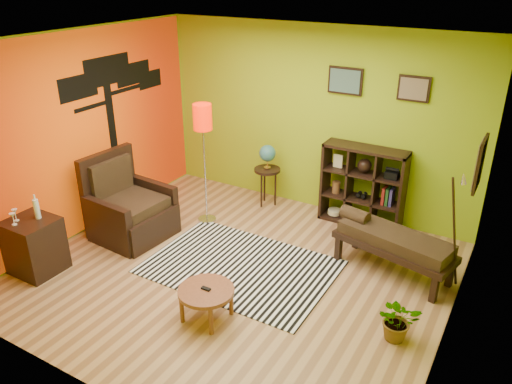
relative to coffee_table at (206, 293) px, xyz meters
The scene contains 11 objects.
ground 0.98m from the coffee_table, 102.32° to the left, with size 5.00×5.00×0.00m, color tan.
room_shell 1.77m from the coffee_table, 107.52° to the left, with size 5.04×4.54×2.82m.
zebra_rug 1.10m from the coffee_table, 101.53° to the left, with size 2.32×1.62×0.01m, color white.
coffee_table is the anchor object (origin of this frame).
armchair 2.26m from the coffee_table, 154.20° to the left, with size 1.04×1.04×1.18m.
side_cabinet 2.42m from the coffee_table, behind, with size 0.60×0.55×1.02m.
floor_lamp 2.55m from the coffee_table, 125.26° to the left, with size 0.27×0.27×1.80m.
globe_table 2.96m from the coffee_table, 106.01° to the left, with size 0.41×0.41×1.00m.
cube_shelf 3.04m from the coffee_table, 76.31° to the left, with size 1.20×0.35×1.20m.
bench 2.39m from the coffee_table, 52.82° to the left, with size 1.57×0.85×0.69m.
potted_plant 2.02m from the coffee_table, 20.81° to the left, with size 0.43×0.47×0.37m, color #26661E.
Camera 1 is at (2.87, -4.45, 3.56)m, focal length 35.00 mm.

